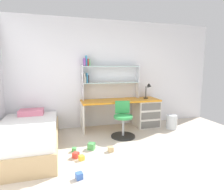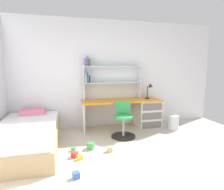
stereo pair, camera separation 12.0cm
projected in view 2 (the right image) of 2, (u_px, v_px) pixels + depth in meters
room_shell at (52, 78)px, 2.97m from camera, size 5.76×6.54×2.64m
desk at (141, 111)px, 4.67m from camera, size 1.91×0.60×0.71m
bookshelf_hutch at (106, 76)px, 4.51m from camera, size 1.43×0.22×1.05m
desk_lamp at (150, 89)px, 4.64m from camera, size 0.20×0.17×0.38m
swivel_chair at (123, 123)px, 3.99m from camera, size 0.52×0.52×0.76m
bed_platform at (27, 136)px, 3.41m from camera, size 1.10×2.05×0.58m
waste_bin at (173, 122)px, 4.48m from camera, size 0.26×0.26×0.34m
toy_block_red_0 at (75, 155)px, 3.09m from camera, size 0.13×0.13×0.09m
toy_block_yellow_1 at (80, 157)px, 3.01m from camera, size 0.10×0.10×0.08m
toy_block_natural_2 at (110, 149)px, 3.30m from camera, size 0.09×0.09×0.09m
toy_block_blue_3 at (76, 175)px, 2.50m from camera, size 0.11×0.11×0.09m
toy_block_green_4 at (73, 149)px, 3.32m from camera, size 0.09×0.09×0.07m
toy_block_green_5 at (91, 146)px, 3.40m from camera, size 0.16×0.16×0.12m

